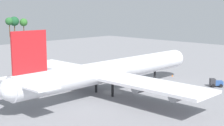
% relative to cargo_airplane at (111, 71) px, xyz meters
% --- Properties ---
extents(ground_plane, '(267.20, 267.20, 0.00)m').
position_rel_cargo_airplane_xyz_m(ground_plane, '(0.50, 0.00, -6.16)').
color(ground_plane, gray).
extents(cargo_airplane, '(66.80, 62.46, 18.53)m').
position_rel_cargo_airplane_xyz_m(cargo_airplane, '(0.00, 0.00, 0.00)').
color(cargo_airplane, silver).
rests_on(cargo_airplane, ground_plane).
extents(fuel_truck, '(5.09, 2.97, 1.91)m').
position_rel_cargo_airplane_xyz_m(fuel_truck, '(-17.78, 22.73, -5.21)').
color(fuel_truck, '#333338').
rests_on(fuel_truck, ground_plane).
extents(cargo_loader, '(5.12, 3.90, 1.98)m').
position_rel_cargo_airplane_xyz_m(cargo_loader, '(27.88, 17.89, -5.03)').
color(cargo_loader, '#B21E19').
rests_on(cargo_loader, ground_plane).
extents(pushback_tractor, '(4.01, 4.05, 2.47)m').
position_rel_cargo_airplane_xyz_m(pushback_tractor, '(27.01, -17.53, -4.92)').
color(pushback_tractor, '#333338').
rests_on(pushback_tractor, ground_plane).
extents(safety_cone_nose, '(0.48, 0.48, 0.69)m').
position_rel_cargo_airplane_xyz_m(safety_cone_nose, '(30.56, 0.31, -5.81)').
color(safety_cone_nose, orange).
rests_on(safety_cone_nose, ground_plane).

